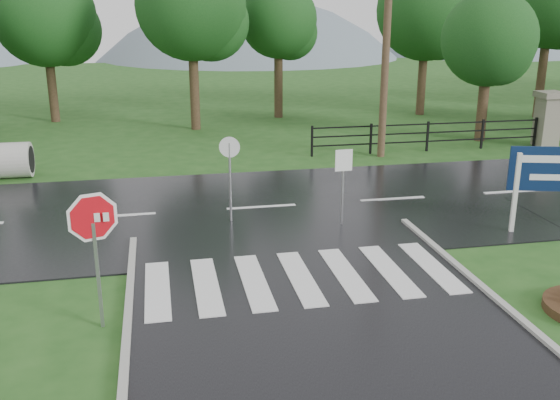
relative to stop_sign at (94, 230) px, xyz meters
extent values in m
cube|color=black|center=(4.00, 6.25, -1.88)|extent=(90.00, 8.00, 0.04)
cube|color=silver|center=(1.00, 1.25, -1.82)|extent=(0.50, 2.80, 0.02)
cube|color=silver|center=(2.00, 1.25, -1.82)|extent=(0.50, 2.80, 0.02)
cube|color=silver|center=(3.00, 1.25, -1.82)|extent=(0.50, 2.80, 0.02)
cube|color=silver|center=(4.00, 1.25, -1.82)|extent=(0.50, 2.80, 0.02)
cube|color=silver|center=(5.00, 1.25, -1.82)|extent=(0.50, 2.80, 0.02)
cube|color=silver|center=(6.00, 1.25, -1.82)|extent=(0.50, 2.80, 0.02)
cube|color=silver|center=(7.00, 1.25, -1.82)|extent=(0.50, 2.80, 0.02)
cube|color=gray|center=(17.00, 12.25, -0.88)|extent=(0.80, 0.80, 2.00)
cube|color=#6B6659|center=(17.00, 12.25, 0.24)|extent=(1.00, 1.00, 0.24)
cube|color=black|center=(11.75, 12.25, -1.48)|extent=(9.50, 0.05, 0.05)
cube|color=black|center=(11.75, 12.25, -1.13)|extent=(9.50, 0.05, 0.05)
cube|color=black|center=(11.75, 12.25, -0.78)|extent=(9.50, 0.05, 0.05)
cube|color=black|center=(7.00, 12.25, -1.28)|extent=(0.08, 0.08, 1.20)
cube|color=black|center=(16.50, 12.25, -1.28)|extent=(0.08, 0.08, 1.20)
sphere|color=slate|center=(12.00, 61.25, -19.16)|extent=(48.00, 48.00, 48.00)
sphere|color=slate|center=(40.00, 61.25, -14.84)|extent=(36.00, 36.00, 36.00)
cylinder|color=#9E9B93|center=(-3.73, 11.25, -1.28)|extent=(1.30, 1.20, 1.20)
cube|color=#939399|center=(0.00, 0.00, -0.88)|extent=(0.06, 0.06, 2.01)
cylinder|color=white|center=(0.00, 0.01, 0.22)|extent=(1.14, 0.41, 1.21)
cylinder|color=red|center=(0.00, 0.00, 0.22)|extent=(1.00, 0.36, 1.05)
cube|color=silver|center=(9.98, 3.03, -0.83)|extent=(0.13, 0.13, 2.10)
cube|color=#0A1C43|center=(11.14, 3.03, -0.25)|extent=(2.45, 0.72, 1.16)
cube|color=white|center=(11.14, 2.99, -0.46)|extent=(1.42, 0.39, 0.16)
cube|color=#939399|center=(5.84, 4.38, -0.91)|extent=(0.04, 0.04, 1.95)
cube|color=white|center=(5.84, 4.36, -0.09)|extent=(0.46, 0.05, 0.56)
cylinder|color=#939399|center=(3.00, 5.22, -0.79)|extent=(0.07, 0.07, 2.19)
cylinder|color=white|center=(3.00, 5.20, 0.20)|extent=(0.53, 0.17, 0.55)
cylinder|color=#473523|center=(9.63, 11.75, 2.37)|extent=(0.28, 0.28, 8.51)
cylinder|color=#3D2B1C|center=(14.86, 13.75, -0.10)|extent=(0.46, 0.46, 3.57)
sphere|color=#133E15|center=(14.86, 13.75, 2.40)|extent=(3.91, 3.91, 3.91)
camera|label=1|loc=(1.19, -10.60, 3.72)|focal=40.00mm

